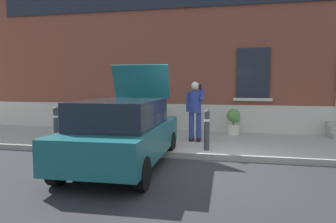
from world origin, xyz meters
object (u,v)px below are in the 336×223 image
bollard_near_person (207,128)px  person_on_phone (195,107)px  bollard_far_left (56,124)px  planter_cream (234,121)px  hatchback_car_teal (123,132)px  planter_terracotta (157,119)px  planter_olive (84,118)px

bollard_near_person → person_on_phone: 1.29m
bollard_near_person → bollard_far_left: size_ratio=1.00×
person_on_phone → planter_cream: (1.09, 1.49, -0.55)m
hatchback_car_teal → person_on_phone: size_ratio=2.35×
bollard_far_left → planter_terracotta: size_ratio=1.22×
bollard_near_person → planter_olive: 5.31m
hatchback_car_teal → bollard_near_person: size_ratio=3.94×
hatchback_car_teal → person_on_phone: 2.94m
hatchback_car_teal → planter_olive: 5.02m
planter_terracotta → planter_cream: bearing=-4.1°
bollard_near_person → person_on_phone: (-0.45, 1.13, 0.44)m
bollard_near_person → person_on_phone: bearing=111.9°
bollard_far_left → person_on_phone: 4.01m
bollard_far_left → person_on_phone: person_on_phone is taller
hatchback_car_teal → planter_cream: (2.32, 4.14, -0.19)m
planter_terracotta → planter_cream: (2.66, -0.19, 0.00)m
bollard_near_person → planter_terracotta: size_ratio=1.22×
person_on_phone → hatchback_car_teal: bearing=-106.1°
planter_cream → person_on_phone: bearing=-126.2°
bollard_far_left → planter_terracotta: bearing=51.4°
planter_olive → planter_terracotta: same height
bollard_near_person → planter_cream: (0.64, 2.62, -0.11)m
bollard_near_person → person_on_phone: person_on_phone is taller
planter_olive → planter_cream: bearing=1.4°
planter_terracotta → planter_cream: 2.67m
bollard_far_left → planter_terracotta: bollard_far_left is taller
hatchback_car_teal → planter_terracotta: size_ratio=4.79×
planter_olive → planter_terracotta: 2.68m
person_on_phone → planter_cream: person_on_phone is taller
bollard_far_left → person_on_phone: (3.82, 1.13, 0.44)m
bollard_far_left → planter_terracotta: (2.25, 2.81, -0.11)m
hatchback_car_teal → bollard_near_person: 2.27m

